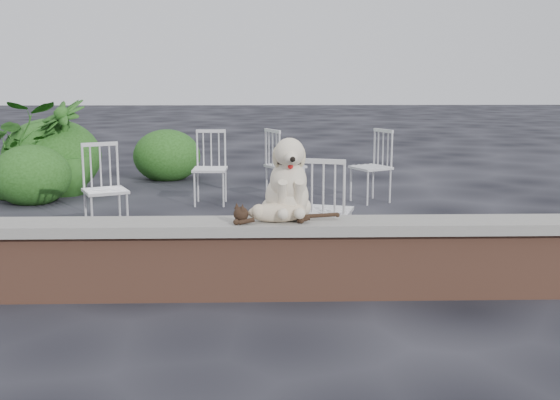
{
  "coord_description": "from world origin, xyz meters",
  "views": [
    {
      "loc": [
        0.71,
        -4.94,
        1.67
      ],
      "look_at": [
        0.85,
        0.2,
        0.7
      ],
      "focal_mm": 43.71,
      "sensor_mm": 36.0,
      "label": 1
    }
  ],
  "objects_px": {
    "cat": "(277,211)",
    "chair_a": "(105,189)",
    "chair_c": "(327,209)",
    "chair_d": "(371,166)",
    "chair_b": "(210,168)",
    "dog": "(287,177)",
    "potted_plant_b": "(64,148)",
    "chair_e": "(285,165)",
    "potted_plant_a": "(17,149)"
  },
  "relations": [
    {
      "from": "chair_d",
      "to": "potted_plant_a",
      "type": "bearing_deg",
      "value": -124.27
    },
    {
      "from": "chair_b",
      "to": "dog",
      "type": "bearing_deg",
      "value": -75.02
    },
    {
      "from": "chair_e",
      "to": "potted_plant_b",
      "type": "xyz_separation_m",
      "value": [
        -3.02,
        0.5,
        0.18
      ]
    },
    {
      "from": "chair_e",
      "to": "chair_a",
      "type": "relative_size",
      "value": 1.0
    },
    {
      "from": "dog",
      "to": "chair_d",
      "type": "distance_m",
      "value": 3.86
    },
    {
      "from": "chair_b",
      "to": "potted_plant_b",
      "type": "relative_size",
      "value": 0.72
    },
    {
      "from": "chair_e",
      "to": "potted_plant_b",
      "type": "relative_size",
      "value": 0.72
    },
    {
      "from": "cat",
      "to": "chair_e",
      "type": "height_order",
      "value": "chair_e"
    },
    {
      "from": "chair_b",
      "to": "chair_c",
      "type": "bearing_deg",
      "value": -63.6
    },
    {
      "from": "dog",
      "to": "chair_c",
      "type": "height_order",
      "value": "dog"
    },
    {
      "from": "chair_c",
      "to": "dog",
      "type": "bearing_deg",
      "value": 81.93
    },
    {
      "from": "chair_d",
      "to": "potted_plant_b",
      "type": "xyz_separation_m",
      "value": [
        -4.12,
        0.68,
        0.18
      ]
    },
    {
      "from": "potted_plant_a",
      "to": "potted_plant_b",
      "type": "bearing_deg",
      "value": 17.61
    },
    {
      "from": "dog",
      "to": "potted_plant_a",
      "type": "relative_size",
      "value": 0.49
    },
    {
      "from": "chair_d",
      "to": "chair_e",
      "type": "height_order",
      "value": "same"
    },
    {
      "from": "chair_c",
      "to": "chair_e",
      "type": "height_order",
      "value": "same"
    },
    {
      "from": "chair_c",
      "to": "chair_a",
      "type": "distance_m",
      "value": 2.47
    },
    {
      "from": "chair_d",
      "to": "chair_c",
      "type": "relative_size",
      "value": 1.0
    },
    {
      "from": "cat",
      "to": "chair_c",
      "type": "relative_size",
      "value": 1.01
    },
    {
      "from": "chair_c",
      "to": "chair_e",
      "type": "bearing_deg",
      "value": -68.62
    },
    {
      "from": "cat",
      "to": "chair_e",
      "type": "relative_size",
      "value": 1.01
    },
    {
      "from": "chair_a",
      "to": "potted_plant_b",
      "type": "distance_m",
      "value": 2.59
    },
    {
      "from": "chair_b",
      "to": "potted_plant_b",
      "type": "height_order",
      "value": "potted_plant_b"
    },
    {
      "from": "dog",
      "to": "potted_plant_a",
      "type": "xyz_separation_m",
      "value": [
        -3.47,
        4.14,
        -0.25
      ]
    },
    {
      "from": "chair_b",
      "to": "chair_d",
      "type": "bearing_deg",
      "value": 4.38
    },
    {
      "from": "cat",
      "to": "chair_a",
      "type": "xyz_separation_m",
      "value": [
        -1.74,
        2.12,
        -0.19
      ]
    },
    {
      "from": "chair_b",
      "to": "chair_e",
      "type": "bearing_deg",
      "value": 17.71
    },
    {
      "from": "potted_plant_a",
      "to": "potted_plant_b",
      "type": "xyz_separation_m",
      "value": [
        0.57,
        0.18,
        -0.0
      ]
    },
    {
      "from": "cat",
      "to": "chair_e",
      "type": "bearing_deg",
      "value": 81.6
    },
    {
      "from": "chair_a",
      "to": "dog",
      "type": "bearing_deg",
      "value": -71.6
    },
    {
      "from": "potted_plant_b",
      "to": "chair_c",
      "type": "bearing_deg",
      "value": -46.38
    },
    {
      "from": "cat",
      "to": "chair_b",
      "type": "relative_size",
      "value": 1.01
    },
    {
      "from": "chair_d",
      "to": "chair_e",
      "type": "xyz_separation_m",
      "value": [
        -1.1,
        0.18,
        0.0
      ]
    },
    {
      "from": "potted_plant_b",
      "to": "chair_e",
      "type": "bearing_deg",
      "value": -9.45
    },
    {
      "from": "chair_c",
      "to": "chair_a",
      "type": "xyz_separation_m",
      "value": [
        -2.21,
        1.1,
        0.0
      ]
    },
    {
      "from": "dog",
      "to": "chair_c",
      "type": "bearing_deg",
      "value": 60.28
    },
    {
      "from": "chair_d",
      "to": "chair_b",
      "type": "relative_size",
      "value": 1.0
    },
    {
      "from": "dog",
      "to": "potted_plant_b",
      "type": "xyz_separation_m",
      "value": [
        -2.89,
        4.32,
        -0.25
      ]
    },
    {
      "from": "dog",
      "to": "chair_a",
      "type": "xyz_separation_m",
      "value": [
        -1.82,
        1.97,
        -0.43
      ]
    },
    {
      "from": "dog",
      "to": "chair_a",
      "type": "bearing_deg",
      "value": 127.16
    },
    {
      "from": "dog",
      "to": "chair_b",
      "type": "bearing_deg",
      "value": 97.94
    },
    {
      "from": "chair_e",
      "to": "potted_plant_a",
      "type": "height_order",
      "value": "potted_plant_a"
    },
    {
      "from": "chair_c",
      "to": "chair_d",
      "type": "bearing_deg",
      "value": -90.57
    },
    {
      "from": "potted_plant_b",
      "to": "chair_a",
      "type": "bearing_deg",
      "value": -65.31
    },
    {
      "from": "chair_c",
      "to": "chair_e",
      "type": "distance_m",
      "value": 2.96
    },
    {
      "from": "cat",
      "to": "chair_b",
      "type": "bearing_deg",
      "value": 96.22
    },
    {
      "from": "chair_d",
      "to": "chair_b",
      "type": "bearing_deg",
      "value": -115.36
    },
    {
      "from": "dog",
      "to": "chair_e",
      "type": "bearing_deg",
      "value": 82.68
    },
    {
      "from": "chair_d",
      "to": "chair_c",
      "type": "distance_m",
      "value": 2.89
    },
    {
      "from": "chair_e",
      "to": "chair_a",
      "type": "bearing_deg",
      "value": 105.17
    }
  ]
}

